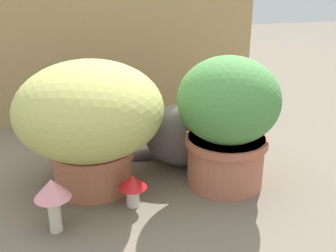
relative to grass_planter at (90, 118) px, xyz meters
The scene contains 7 objects.
ground_plane 0.30m from the grass_planter, ahead, with size 6.00×6.00×0.00m, color #6A5F50.
cardboard_backdrop 0.60m from the grass_planter, 74.93° to the left, with size 1.20×0.03×0.75m, color #A68656.
grass_planter is the anchor object (origin of this frame).
leafy_planter 0.41m from the grass_planter, 11.43° to the right, with size 0.31×0.31×0.41m.
cat 0.35m from the grass_planter, 12.20° to the left, with size 0.37×0.22×0.32m.
mushroom_ornament_pink 0.27m from the grass_planter, 118.84° to the right, with size 0.09×0.09×0.15m.
mushroom_ornament_red 0.24m from the grass_planter, 55.34° to the right, with size 0.08×0.08×0.10m.
Camera 1 is at (-0.25, -1.17, 0.67)m, focal length 45.17 mm.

